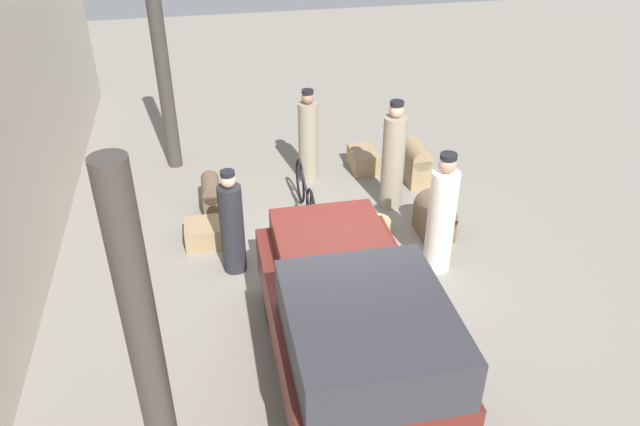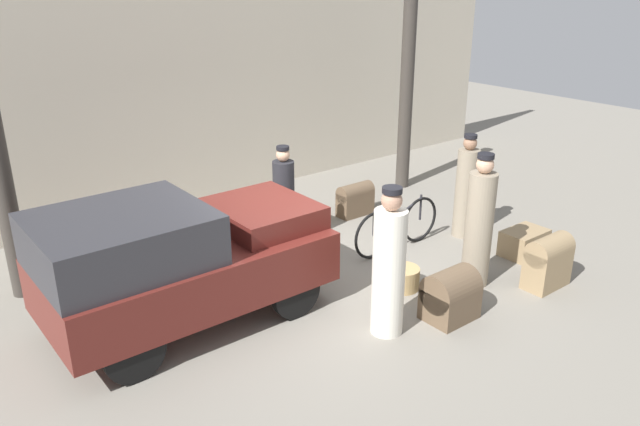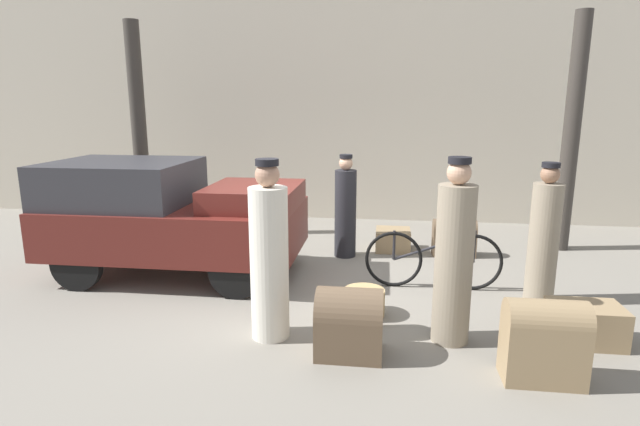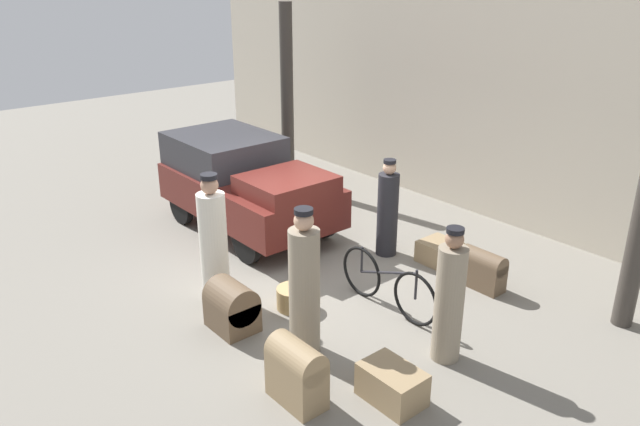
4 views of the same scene
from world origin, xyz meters
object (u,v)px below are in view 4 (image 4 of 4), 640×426
at_px(trunk_barrel_dark, 232,306).
at_px(bicycle, 387,284).
at_px(suitcase_black_upright, 439,252).
at_px(truck, 244,181).
at_px(trunk_wicker_pale, 296,371).
at_px(trunk_umber_medium, 392,385).
at_px(conductor_in_dark_uniform, 449,300).
at_px(porter_carrying_trunk, 388,212).
at_px(porter_with_bicycle, 213,243).
at_px(suitcase_small_leather, 483,268).
at_px(porter_standing_middle, 304,288).
at_px(wicker_basket, 294,298).

bearing_deg(trunk_barrel_dark, bicycle, 63.19).
bearing_deg(suitcase_black_upright, bicycle, -73.92).
relative_size(truck, trunk_wicker_pale, 4.57).
xyz_separation_m(bicycle, trunk_umber_medium, (1.39, -1.34, -0.18)).
bearing_deg(conductor_in_dark_uniform, porter_carrying_trunk, 148.24).
relative_size(porter_with_bicycle, porter_carrying_trunk, 1.15).
bearing_deg(porter_with_bicycle, suitcase_black_upright, 68.55).
bearing_deg(bicycle, suitcase_small_leather, 72.88).
relative_size(porter_carrying_trunk, trunk_barrel_dark, 2.43).
bearing_deg(bicycle, suitcase_black_upright, 106.08).
distance_m(porter_carrying_trunk, trunk_barrel_dark, 3.18).
bearing_deg(suitcase_small_leather, trunk_umber_medium, -72.03).
xyz_separation_m(porter_standing_middle, trunk_umber_medium, (1.34, 0.13, -0.66)).
height_order(wicker_basket, suitcase_small_leather, suitcase_small_leather).
distance_m(trunk_wicker_pale, suitcase_black_upright, 4.02).
distance_m(porter_carrying_trunk, trunk_umber_medium, 3.74).
relative_size(bicycle, suitcase_black_upright, 3.16).
height_order(porter_standing_middle, suitcase_small_leather, porter_standing_middle).
height_order(truck, trunk_wicker_pale, truck).
bearing_deg(trunk_umber_medium, trunk_barrel_dark, -167.09).
bearing_deg(conductor_in_dark_uniform, trunk_umber_medium, -82.59).
height_order(conductor_in_dark_uniform, porter_carrying_trunk, conductor_in_dark_uniform).
relative_size(truck, bicycle, 1.94).
distance_m(bicycle, trunk_umber_medium, 1.94).
distance_m(bicycle, suitcase_black_upright, 1.77).
xyz_separation_m(bicycle, porter_standing_middle, (0.05, -1.47, 0.48)).
height_order(bicycle, suitcase_small_leather, bicycle).
xyz_separation_m(porter_standing_middle, porter_carrying_trunk, (-1.29, 2.73, -0.13)).
relative_size(porter_with_bicycle, suitcase_small_leather, 2.78).
height_order(wicker_basket, conductor_in_dark_uniform, conductor_in_dark_uniform).
xyz_separation_m(porter_with_bicycle, porter_standing_middle, (1.83, 0.14, 0.02)).
xyz_separation_m(conductor_in_dark_uniform, porter_standing_middle, (-1.20, -1.19, 0.08)).
relative_size(bicycle, wicker_basket, 3.75).
bearing_deg(trunk_umber_medium, conductor_in_dark_uniform, 97.41).
bearing_deg(trunk_umber_medium, porter_carrying_trunk, 135.22).
relative_size(conductor_in_dark_uniform, trunk_umber_medium, 2.46).
height_order(truck, bicycle, truck).
xyz_separation_m(conductor_in_dark_uniform, trunk_barrel_dark, (-2.19, -1.60, -0.46)).
distance_m(suitcase_small_leather, trunk_barrel_dark, 3.66).
distance_m(porter_with_bicycle, trunk_barrel_dark, 1.02).
relative_size(conductor_in_dark_uniform, porter_carrying_trunk, 1.06).
bearing_deg(porter_standing_middle, trunk_umber_medium, 5.47).
bearing_deg(porter_with_bicycle, porter_standing_middle, 4.37).
bearing_deg(trunk_wicker_pale, porter_carrying_trunk, 120.19).
bearing_deg(porter_standing_middle, trunk_barrel_dark, -157.76).
xyz_separation_m(suitcase_small_leather, trunk_umber_medium, (0.92, -2.84, -0.11)).
bearing_deg(porter_with_bicycle, conductor_in_dark_uniform, 23.78).
height_order(conductor_in_dark_uniform, suitcase_small_leather, conductor_in_dark_uniform).
relative_size(porter_with_bicycle, porter_standing_middle, 0.98).
height_order(porter_standing_middle, trunk_wicker_pale, porter_standing_middle).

